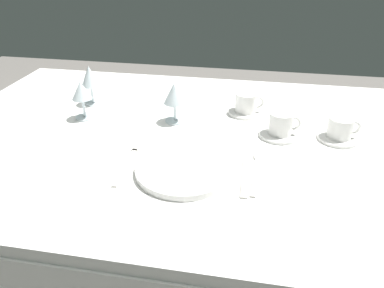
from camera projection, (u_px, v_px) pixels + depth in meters
dining_table at (206, 158)px, 1.22m from camera, size 1.80×1.11×0.74m
dinner_plate at (184, 169)px, 1.00m from camera, size 0.27×0.27×0.02m
fork_outer at (128, 162)px, 1.04m from camera, size 0.02×0.22×0.00m
dinner_knife at (245, 174)px, 0.98m from camera, size 0.02×0.22×0.00m
spoon_soup at (257, 168)px, 1.01m from camera, size 0.03×0.22×0.01m
saucer_left at (279, 134)px, 1.18m from camera, size 0.13×0.13×0.01m
coffee_cup_left at (281, 123)px, 1.16m from camera, size 0.10×0.08×0.07m
saucer_right at (245, 112)px, 1.33m from camera, size 0.12×0.12×0.01m
coffee_cup_right at (247, 102)px, 1.31m from camera, size 0.10×0.08×0.07m
saucer_far at (338, 138)px, 1.16m from camera, size 0.13×0.13×0.01m
coffee_cup_far at (341, 127)px, 1.14m from camera, size 0.10×0.08×0.06m
wine_glass_centre at (174, 95)px, 1.23m from camera, size 0.07×0.07×0.14m
wine_glass_left at (81, 93)px, 1.25m from camera, size 0.07×0.07×0.14m
wine_glass_right at (90, 78)px, 1.36m from camera, size 0.07×0.07×0.15m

